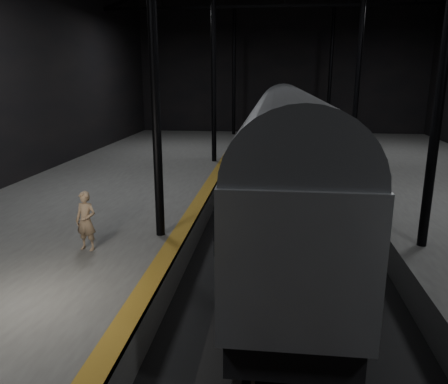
# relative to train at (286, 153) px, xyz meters

# --- Properties ---
(ground) EXTENTS (44.00, 44.00, 0.00)m
(ground) POSITION_rel_train_xyz_m (0.00, -0.11, -2.87)
(ground) COLOR black
(ground) RESTS_ON ground
(platform_left) EXTENTS (9.00, 43.80, 1.00)m
(platform_left) POSITION_rel_train_xyz_m (-7.50, -0.11, -2.37)
(platform_left) COLOR #4A4A47
(platform_left) RESTS_ON ground
(tactile_strip) EXTENTS (0.50, 43.80, 0.01)m
(tactile_strip) POSITION_rel_train_xyz_m (-3.25, -0.11, -1.86)
(tactile_strip) COLOR #8C5E19
(tactile_strip) RESTS_ON platform_left
(track) EXTENTS (2.40, 43.00, 0.24)m
(track) POSITION_rel_train_xyz_m (0.00, -0.11, -2.80)
(track) COLOR #3F3328
(track) RESTS_ON ground
(train) EXTENTS (2.88, 19.24, 5.14)m
(train) POSITION_rel_train_xyz_m (0.00, 0.00, 0.00)
(train) COLOR #A9ABB1
(train) RESTS_ON ground
(woman) EXTENTS (0.67, 0.50, 1.65)m
(woman) POSITION_rel_train_xyz_m (-5.50, -5.49, -1.04)
(woman) COLOR tan
(woman) RESTS_ON platform_left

